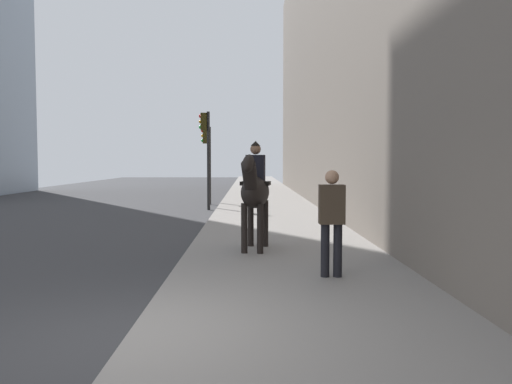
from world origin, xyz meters
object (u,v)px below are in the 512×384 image
object	(u,v)px
mounted_horse_near	(255,190)
traffic_light_far_curb	(208,152)
traffic_light_near_curb	(206,144)
pedestrian_greeting	(332,216)

from	to	relation	value
mounted_horse_near	traffic_light_far_curb	distance (m)	13.38
traffic_light_near_curb	traffic_light_far_curb	bearing A→B (deg)	3.46
pedestrian_greeting	traffic_light_near_curb	size ratio (longest dim) A/B	0.43
pedestrian_greeting	traffic_light_far_curb	xyz separation A→B (m)	(15.74, 3.20, 1.28)
mounted_horse_near	pedestrian_greeting	xyz separation A→B (m)	(-2.54, -1.20, -0.27)
pedestrian_greeting	traffic_light_near_curb	world-z (taller)	traffic_light_near_curb
pedestrian_greeting	traffic_light_near_curb	bearing A→B (deg)	14.26
mounted_horse_near	pedestrian_greeting	bearing A→B (deg)	33.49
mounted_horse_near	traffic_light_far_curb	xyz separation A→B (m)	(13.19, 2.01, 1.01)
mounted_horse_near	pedestrian_greeting	distance (m)	2.82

